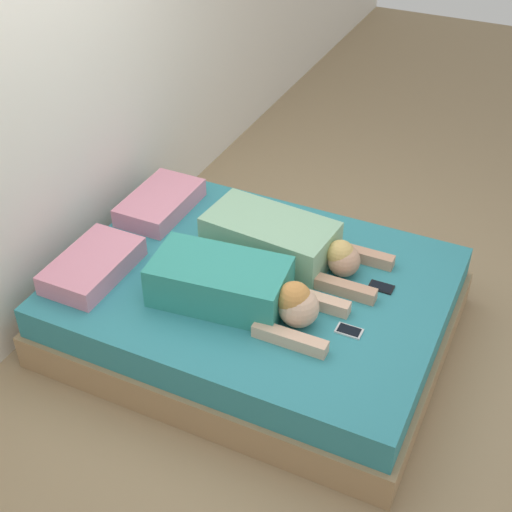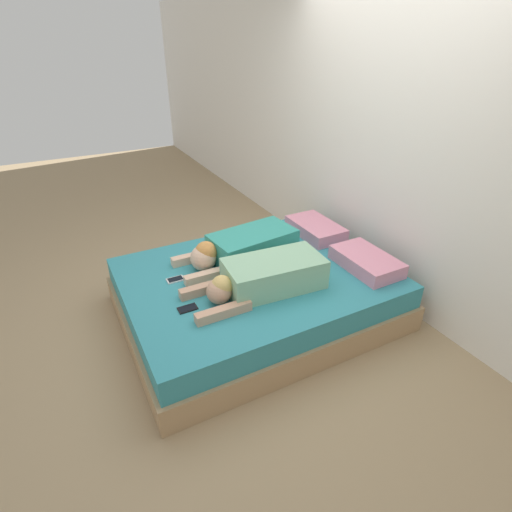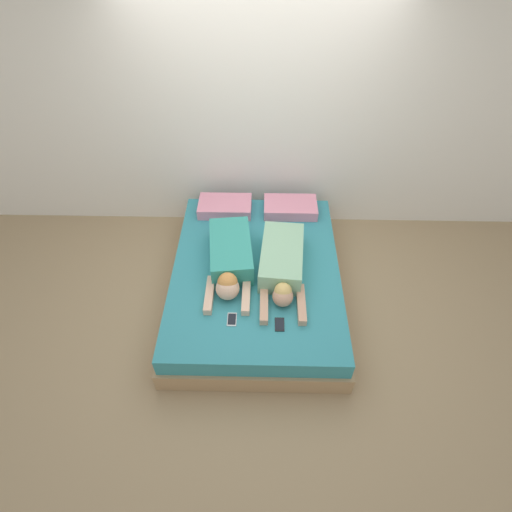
# 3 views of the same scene
# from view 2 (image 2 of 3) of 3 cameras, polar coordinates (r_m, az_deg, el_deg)

# --- Properties ---
(ground_plane) EXTENTS (12.00, 12.00, 0.00)m
(ground_plane) POSITION_cam_2_polar(r_m,az_deg,el_deg) (3.44, -0.00, -8.08)
(ground_plane) COLOR #9E8460
(wall_back) EXTENTS (12.00, 0.06, 2.60)m
(wall_back) POSITION_cam_2_polar(r_m,az_deg,el_deg) (3.56, 18.11, 15.10)
(wall_back) COLOR white
(wall_back) RESTS_ON ground_plane
(bed) EXTENTS (1.64, 2.12, 0.40)m
(bed) POSITION_cam_2_polar(r_m,az_deg,el_deg) (3.32, -0.00, -5.35)
(bed) COLOR tan
(bed) RESTS_ON ground_plane
(pillow_head_left) EXTENTS (0.57, 0.34, 0.12)m
(pillow_head_left) POSITION_cam_2_polar(r_m,az_deg,el_deg) (3.84, 8.50, 3.90)
(pillow_head_left) COLOR pink
(pillow_head_left) RESTS_ON bed
(pillow_head_right) EXTENTS (0.57, 0.34, 0.12)m
(pillow_head_right) POSITION_cam_2_polar(r_m,az_deg,el_deg) (3.37, 15.48, -0.75)
(pillow_head_right) COLOR pink
(pillow_head_right) RESTS_ON bed
(person_left) EXTENTS (0.46, 1.04, 0.24)m
(person_left) POSITION_cam_2_polar(r_m,az_deg,el_deg) (3.34, -2.03, 1.19)
(person_left) COLOR teal
(person_left) RESTS_ON bed
(person_right) EXTENTS (0.44, 1.07, 0.23)m
(person_right) POSITION_cam_2_polar(r_m,az_deg,el_deg) (2.95, 1.24, -2.95)
(person_right) COLOR #8CBF99
(person_right) RESTS_ON bed
(cell_phone_left) EXTENTS (0.08, 0.13, 0.01)m
(cell_phone_left) POSITION_cam_2_polar(r_m,az_deg,el_deg) (3.17, -11.44, -3.30)
(cell_phone_left) COLOR silver
(cell_phone_left) RESTS_ON bed
(cell_phone_right) EXTENTS (0.08, 0.13, 0.01)m
(cell_phone_right) POSITION_cam_2_polar(r_m,az_deg,el_deg) (2.84, -9.75, -7.39)
(cell_phone_right) COLOR black
(cell_phone_right) RESTS_ON bed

